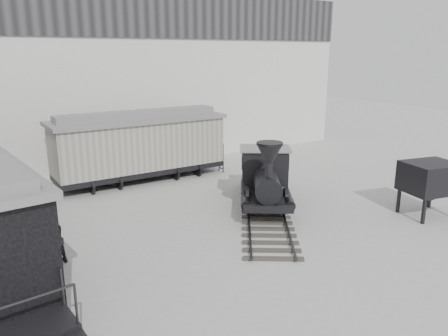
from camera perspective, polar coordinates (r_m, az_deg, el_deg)
ground at (r=17.18m, az=5.40°, el=-9.85°), size 90.00×90.00×0.00m
north_wall at (r=28.93m, az=-13.21°, el=11.30°), size 34.00×2.51×11.00m
locomotive at (r=20.64m, az=5.35°, el=-1.67°), size 7.46×9.52×3.55m
boxcar at (r=25.23m, az=-10.94°, el=3.04°), size 9.82×3.09×4.02m
visitor_a at (r=17.17m, az=-24.19°, el=-7.68°), size 0.78×0.59×1.92m
visitor_b at (r=16.24m, az=-21.47°, el=-8.73°), size 1.16×1.08×1.89m
coal_hopper at (r=21.49m, az=25.29°, el=-1.58°), size 2.60×2.29×2.46m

